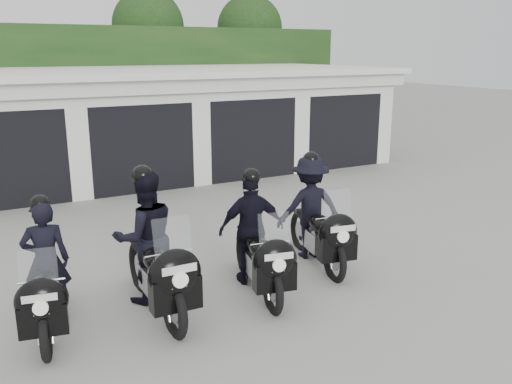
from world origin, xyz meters
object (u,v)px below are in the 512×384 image
police_bike_b (150,248)px  police_bike_c (255,237)px  police_bike_a (46,278)px  police_bike_d (313,214)px

police_bike_b → police_bike_c: (1.56, -0.13, -0.07)m
police_bike_a → police_bike_c: police_bike_c is taller
police_bike_a → police_bike_d: (4.33, 0.37, 0.11)m
police_bike_c → police_bike_b: bearing=-173.5°
police_bike_a → police_bike_d: size_ratio=0.93×
police_bike_a → police_bike_c: (2.94, -0.12, 0.08)m
police_bike_b → police_bike_d: 2.97m
police_bike_a → police_bike_b: size_ratio=0.86×
police_bike_c → police_bike_d: police_bike_d is taller
police_bike_b → police_bike_d: police_bike_b is taller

